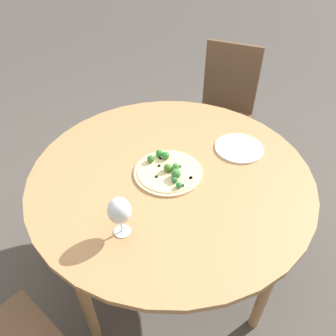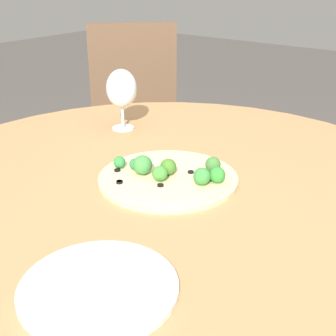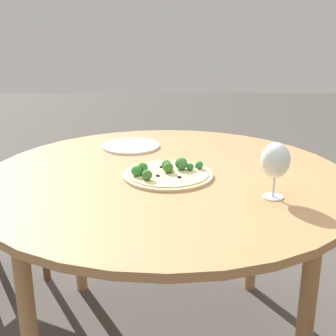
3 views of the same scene
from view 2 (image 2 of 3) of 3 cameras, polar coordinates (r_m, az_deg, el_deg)
The scene contains 5 objects.
dining_table at distance 1.07m, azimuth -0.18°, elevation -4.85°, with size 1.29×1.29×0.72m.
chair_2 at distance 2.04m, azimuth -3.87°, elevation 4.67°, with size 0.57×0.57×0.93m.
pizza at distance 1.04m, azimuth 0.10°, elevation -0.93°, with size 0.31×0.31×0.06m.
wine_glass at distance 1.35m, azimuth -5.68°, elevation 9.52°, with size 0.09×0.09×0.17m.
plate_near at distance 0.73m, azimuth -8.44°, elevation -14.21°, with size 0.24×0.24×0.01m.
Camera 2 is at (0.58, -0.74, 1.17)m, focal length 50.00 mm.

